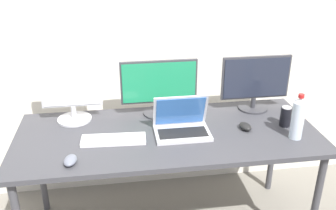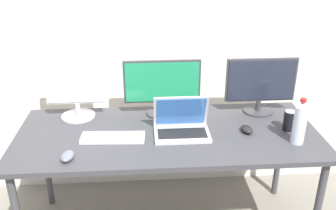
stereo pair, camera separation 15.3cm
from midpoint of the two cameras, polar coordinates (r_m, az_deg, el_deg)
The scene contains 11 objects.
wall_back at distance 2.62m, azimuth -3.65°, elevation 12.95°, with size 7.00×0.08×2.60m, color silver.
work_desk at distance 2.28m, azimuth -1.92°, elevation -5.48°, with size 1.81×0.76×0.74m.
monitor_left at distance 2.41m, azimuth -16.31°, elevation 2.15°, with size 0.37×0.22×0.40m.
monitor_center at distance 2.41m, azimuth -3.19°, elevation 2.81°, with size 0.49×0.21×0.37m.
monitor_right at distance 2.53m, azimuth 11.51°, elevation 3.46°, with size 0.46×0.20×0.37m.
laptop_silver at distance 2.23m, azimuth 0.11°, elevation -3.01°, with size 0.33×0.23×0.23m.
keyboard_main at distance 2.19m, azimuth -10.29°, elevation -5.26°, with size 0.37×0.12×0.02m, color white.
mouse_by_keyboard at distance 2.31m, azimuth 9.86°, elevation -3.27°, with size 0.06×0.10×0.04m, color black.
mouse_by_laptop at distance 2.04m, azimuth -16.78°, elevation -8.12°, with size 0.07×0.11×0.04m, color slate.
water_bottle at distance 2.24m, azimuth 17.35°, elevation -1.95°, with size 0.07×0.07×0.28m.
soda_can_near_keyboard at distance 2.39m, azimuth 15.74°, elevation -1.74°, with size 0.07×0.07×0.13m.
Camera 1 is at (-0.29, -1.96, 1.82)m, focal length 40.00 mm.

